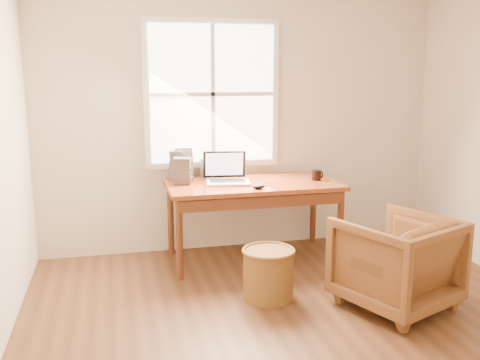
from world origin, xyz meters
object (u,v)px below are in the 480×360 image
object	(u,v)px
desk	(253,185)
armchair	(396,262)
wicker_stool	(268,274)
coffee_mug	(316,175)
laptop	(228,166)
cd_stack_a	(184,163)

from	to	relation	value
desk	armchair	world-z (taller)	desk
wicker_stool	coffee_mug	xyz separation A→B (m)	(0.73, 0.86, 0.60)
armchair	wicker_stool	bearing A→B (deg)	-44.70
laptop	coffee_mug	xyz separation A→B (m)	(0.85, -0.03, -0.12)
coffee_mug	desk	bearing A→B (deg)	159.68
desk	armchair	bearing A→B (deg)	-58.10
desk	wicker_stool	xyz separation A→B (m)	(-0.11, -0.90, -0.53)
wicker_stool	coffee_mug	world-z (taller)	coffee_mug
coffee_mug	wicker_stool	bearing A→B (deg)	-147.18
laptop	coffee_mug	distance (m)	0.86
armchair	cd_stack_a	xyz separation A→B (m)	(-1.38, 1.57, 0.55)
coffee_mug	laptop	bearing A→B (deg)	160.67
armchair	wicker_stool	xyz separation A→B (m)	(-0.90, 0.36, -0.16)
wicker_stool	cd_stack_a	world-z (taller)	cd_stack_a
coffee_mug	cd_stack_a	distance (m)	1.27
desk	wicker_stool	distance (m)	1.05
coffee_mug	armchair	bearing A→B (deg)	-99.18
laptop	cd_stack_a	distance (m)	0.48
desk	laptop	distance (m)	0.30
wicker_stool	desk	bearing A→B (deg)	82.87
wicker_stool	cd_stack_a	size ratio (longest dim) A/B	1.28
laptop	coffee_mug	size ratio (longest dim) A/B	4.65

